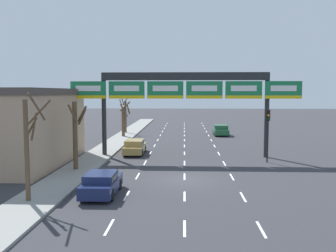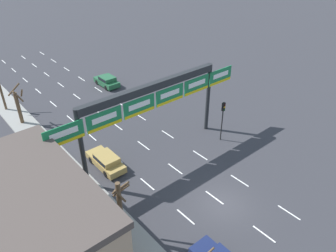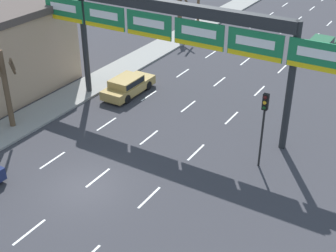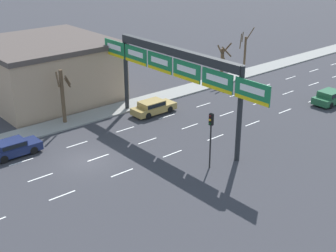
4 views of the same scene
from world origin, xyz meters
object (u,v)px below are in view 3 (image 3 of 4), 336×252
(traffic_light_near_gantry, at_px, (264,116))
(car_gold, at_px, (128,85))
(sign_gantry, at_px, (175,26))
(car_green, at_px, (321,45))
(tree_bare_closest, at_px, (181,13))
(tree_bare_third, at_px, (7,86))

(traffic_light_near_gantry, bearing_deg, car_gold, 161.72)
(sign_gantry, xyz_separation_m, car_gold, (-4.76, 1.33, -5.51))
(car_green, distance_m, tree_bare_closest, 13.28)
(car_green, xyz_separation_m, tree_bare_third, (-13.07, -23.78, 2.15))
(car_gold, relative_size, traffic_light_near_gantry, 1.03)
(car_gold, height_order, traffic_light_near_gantry, traffic_light_near_gantry)
(sign_gantry, xyz_separation_m, tree_bare_third, (-8.10, -6.56, -3.32))
(traffic_light_near_gantry, relative_size, tree_bare_closest, 0.97)
(tree_bare_closest, height_order, tree_bare_third, tree_bare_third)
(car_green, height_order, car_gold, car_green)
(car_green, bearing_deg, tree_bare_third, -118.79)
(sign_gantry, relative_size, traffic_light_near_gantry, 4.68)
(tree_bare_third, bearing_deg, tree_bare_closest, 89.54)
(traffic_light_near_gantry, bearing_deg, tree_bare_third, -165.04)
(tree_bare_closest, bearing_deg, tree_bare_third, -90.46)
(tree_bare_closest, bearing_deg, car_green, 11.84)
(sign_gantry, bearing_deg, car_green, 73.92)
(car_green, relative_size, traffic_light_near_gantry, 0.95)
(sign_gantry, distance_m, car_green, 18.74)
(sign_gantry, bearing_deg, tree_bare_closest, 118.65)
(sign_gantry, relative_size, car_green, 4.90)
(sign_gantry, height_order, tree_bare_closest, sign_gantry)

